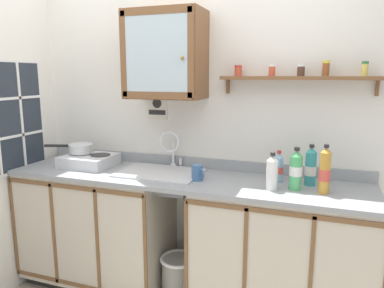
{
  "coord_description": "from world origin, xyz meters",
  "views": [
    {
      "loc": [
        0.89,
        -2.0,
        1.67
      ],
      "look_at": [
        0.04,
        0.41,
        1.18
      ],
      "focal_mm": 33.8,
      "sensor_mm": 36.0,
      "label": 1
    }
  ],
  "objects_px": {
    "bottle_detergent_teal_1": "(311,167)",
    "mug": "(198,173)",
    "hot_plate_stove": "(89,160)",
    "saucepan": "(80,148)",
    "bottle_opaque_white_0": "(272,172)",
    "bottle_juice_amber_3": "(325,171)",
    "wall_cabinet": "(165,55)",
    "warning_sign": "(157,107)",
    "bottle_soda_green_2": "(296,170)",
    "trash_bin": "(179,279)",
    "bottle_water_blue_4": "(278,168)",
    "sink": "(161,175)"
  },
  "relations": [
    {
      "from": "bottle_detergent_teal_1",
      "to": "mug",
      "type": "relative_size",
      "value": 2.48
    },
    {
      "from": "hot_plate_stove",
      "to": "saucepan",
      "type": "relative_size",
      "value": 1.01
    },
    {
      "from": "hot_plate_stove",
      "to": "bottle_opaque_white_0",
      "type": "relative_size",
      "value": 1.59
    },
    {
      "from": "saucepan",
      "to": "bottle_juice_amber_3",
      "type": "distance_m",
      "value": 1.84
    },
    {
      "from": "bottle_opaque_white_0",
      "to": "wall_cabinet",
      "type": "relative_size",
      "value": 0.39
    },
    {
      "from": "bottle_opaque_white_0",
      "to": "warning_sign",
      "type": "height_order",
      "value": "warning_sign"
    },
    {
      "from": "bottle_juice_amber_3",
      "to": "mug",
      "type": "bearing_deg",
      "value": 179.86
    },
    {
      "from": "bottle_soda_green_2",
      "to": "trash_bin",
      "type": "relative_size",
      "value": 0.73
    },
    {
      "from": "hot_plate_stove",
      "to": "bottle_water_blue_4",
      "type": "bearing_deg",
      "value": 2.56
    },
    {
      "from": "bottle_juice_amber_3",
      "to": "warning_sign",
      "type": "bearing_deg",
      "value": 165.15
    },
    {
      "from": "hot_plate_stove",
      "to": "bottle_detergent_teal_1",
      "type": "bearing_deg",
      "value": 1.94
    },
    {
      "from": "trash_bin",
      "to": "wall_cabinet",
      "type": "bearing_deg",
      "value": 131.5
    },
    {
      "from": "warning_sign",
      "to": "trash_bin",
      "type": "relative_size",
      "value": 0.55
    },
    {
      "from": "sink",
      "to": "trash_bin",
      "type": "bearing_deg",
      "value": -28.88
    },
    {
      "from": "warning_sign",
      "to": "trash_bin",
      "type": "xyz_separation_m",
      "value": [
        0.3,
        -0.34,
        -1.23
      ]
    },
    {
      "from": "sink",
      "to": "saucepan",
      "type": "xyz_separation_m",
      "value": [
        -0.71,
        0.02,
        0.15
      ]
    },
    {
      "from": "saucepan",
      "to": "mug",
      "type": "height_order",
      "value": "saucepan"
    },
    {
      "from": "sink",
      "to": "bottle_water_blue_4",
      "type": "distance_m",
      "value": 0.85
    },
    {
      "from": "warning_sign",
      "to": "sink",
      "type": "bearing_deg",
      "value": -61.67
    },
    {
      "from": "hot_plate_stove",
      "to": "bottle_opaque_white_0",
      "type": "bearing_deg",
      "value": -4.88
    },
    {
      "from": "bottle_detergent_teal_1",
      "to": "warning_sign",
      "type": "bearing_deg",
      "value": 171.0
    },
    {
      "from": "bottle_opaque_white_0",
      "to": "trash_bin",
      "type": "height_order",
      "value": "bottle_opaque_white_0"
    },
    {
      "from": "bottle_juice_amber_3",
      "to": "wall_cabinet",
      "type": "height_order",
      "value": "wall_cabinet"
    },
    {
      "from": "bottle_juice_amber_3",
      "to": "trash_bin",
      "type": "xyz_separation_m",
      "value": [
        -0.95,
        -0.0,
        -0.9
      ]
    },
    {
      "from": "bottle_juice_amber_3",
      "to": "mug",
      "type": "distance_m",
      "value": 0.81
    },
    {
      "from": "mug",
      "to": "saucepan",
      "type": "bearing_deg",
      "value": 173.78
    },
    {
      "from": "bottle_detergent_teal_1",
      "to": "sink",
      "type": "bearing_deg",
      "value": -176.95
    },
    {
      "from": "hot_plate_stove",
      "to": "bottle_opaque_white_0",
      "type": "height_order",
      "value": "bottle_opaque_white_0"
    },
    {
      "from": "trash_bin",
      "to": "bottle_opaque_white_0",
      "type": "bearing_deg",
      "value": -2.42
    },
    {
      "from": "hot_plate_stove",
      "to": "bottle_soda_green_2",
      "type": "height_order",
      "value": "bottle_soda_green_2"
    },
    {
      "from": "sink",
      "to": "bottle_juice_amber_3",
      "type": "distance_m",
      "value": 1.14
    },
    {
      "from": "saucepan",
      "to": "bottle_detergent_teal_1",
      "type": "distance_m",
      "value": 1.75
    },
    {
      "from": "bottle_detergent_teal_1",
      "to": "mug",
      "type": "distance_m",
      "value": 0.74
    },
    {
      "from": "saucepan",
      "to": "bottle_juice_amber_3",
      "type": "bearing_deg",
      "value": -3.55
    },
    {
      "from": "saucepan",
      "to": "warning_sign",
      "type": "height_order",
      "value": "warning_sign"
    },
    {
      "from": "sink",
      "to": "bottle_juice_amber_3",
      "type": "height_order",
      "value": "bottle_juice_amber_3"
    },
    {
      "from": "hot_plate_stove",
      "to": "mug",
      "type": "height_order",
      "value": "mug"
    },
    {
      "from": "hot_plate_stove",
      "to": "warning_sign",
      "type": "height_order",
      "value": "warning_sign"
    },
    {
      "from": "saucepan",
      "to": "bottle_soda_green_2",
      "type": "xyz_separation_m",
      "value": [
        1.67,
        -0.09,
        -0.01
      ]
    },
    {
      "from": "sink",
      "to": "warning_sign",
      "type": "distance_m",
      "value": 0.55
    },
    {
      "from": "bottle_soda_green_2",
      "to": "bottle_water_blue_4",
      "type": "xyz_separation_m",
      "value": [
        -0.12,
        0.14,
        -0.03
      ]
    },
    {
      "from": "saucepan",
      "to": "trash_bin",
      "type": "height_order",
      "value": "saucepan"
    },
    {
      "from": "bottle_juice_amber_3",
      "to": "bottle_water_blue_4",
      "type": "bearing_deg",
      "value": 151.6
    },
    {
      "from": "sink",
      "to": "wall_cabinet",
      "type": "xyz_separation_m",
      "value": [
        0.01,
        0.08,
        0.86
      ]
    },
    {
      "from": "sink",
      "to": "bottle_water_blue_4",
      "type": "bearing_deg",
      "value": 4.39
    },
    {
      "from": "wall_cabinet",
      "to": "bottle_juice_amber_3",
      "type": "bearing_deg",
      "value": -9.03
    },
    {
      "from": "sink",
      "to": "bottle_juice_amber_3",
      "type": "relative_size",
      "value": 1.96
    },
    {
      "from": "bottle_juice_amber_3",
      "to": "bottle_soda_green_2",
      "type": "bearing_deg",
      "value": 173.1
    },
    {
      "from": "bottle_opaque_white_0",
      "to": "mug",
      "type": "bearing_deg",
      "value": 176.21
    },
    {
      "from": "bottle_soda_green_2",
      "to": "bottle_water_blue_4",
      "type": "height_order",
      "value": "bottle_soda_green_2"
    }
  ]
}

